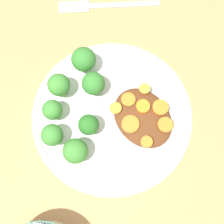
# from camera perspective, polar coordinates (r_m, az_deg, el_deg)

# --- Properties ---
(ground_plane) EXTENTS (4.00, 4.00, 0.00)m
(ground_plane) POSITION_cam_1_polar(r_m,az_deg,el_deg) (0.53, -0.00, -1.01)
(ground_plane) COLOR tan
(plate) EXTENTS (0.27, 0.27, 0.02)m
(plate) POSITION_cam_1_polar(r_m,az_deg,el_deg) (0.52, -0.00, -0.67)
(plate) COLOR silver
(plate) RESTS_ON ground_plane
(stew_mound) EXTENTS (0.11, 0.09, 0.02)m
(stew_mound) POSITION_cam_1_polar(r_m,az_deg,el_deg) (0.50, 5.63, -1.00)
(stew_mound) COLOR #5B3319
(stew_mound) RESTS_ON plate
(broccoli_floret_0) EXTENTS (0.04, 0.04, 0.05)m
(broccoli_floret_0) POSITION_cam_1_polar(r_m,az_deg,el_deg) (0.50, -3.86, 4.88)
(broccoli_floret_0) COLOR #759E51
(broccoli_floret_0) RESTS_ON plate
(broccoli_floret_1) EXTENTS (0.04, 0.04, 0.05)m
(broccoli_floret_1) POSITION_cam_1_polar(r_m,az_deg,el_deg) (0.51, -9.65, 4.80)
(broccoli_floret_1) COLOR #759E51
(broccoli_floret_1) RESTS_ON plate
(broccoli_floret_2) EXTENTS (0.03, 0.03, 0.05)m
(broccoli_floret_2) POSITION_cam_1_polar(r_m,az_deg,el_deg) (0.48, -4.53, -2.07)
(broccoli_floret_2) COLOR #759E51
(broccoli_floret_2) RESTS_ON plate
(broccoli_floret_3) EXTENTS (0.04, 0.04, 0.05)m
(broccoli_floret_3) POSITION_cam_1_polar(r_m,az_deg,el_deg) (0.52, -5.20, 9.50)
(broccoli_floret_3) COLOR #7FA85B
(broccoli_floret_3) RESTS_ON plate
(broccoli_floret_4) EXTENTS (0.03, 0.03, 0.05)m
(broccoli_floret_4) POSITION_cam_1_polar(r_m,az_deg,el_deg) (0.48, -10.87, -4.20)
(broccoli_floret_4) COLOR #7FA85B
(broccoli_floret_4) RESTS_ON plate
(broccoli_floret_5) EXTENTS (0.03, 0.03, 0.04)m
(broccoli_floret_5) POSITION_cam_1_polar(r_m,az_deg,el_deg) (0.50, -10.83, 0.33)
(broccoli_floret_5) COLOR #759E51
(broccoli_floret_5) RESTS_ON plate
(broccoli_floret_6) EXTENTS (0.04, 0.04, 0.05)m
(broccoli_floret_6) POSITION_cam_1_polar(r_m,az_deg,el_deg) (0.47, -6.69, -7.15)
(broccoli_floret_6) COLOR #759E51
(broccoli_floret_6) RESTS_ON plate
(carrot_slice_0) EXTENTS (0.02, 0.02, 0.01)m
(carrot_slice_0) POSITION_cam_1_polar(r_m,az_deg,el_deg) (0.50, 5.68, 1.01)
(carrot_slice_0) COLOR orange
(carrot_slice_0) RESTS_ON stew_mound
(carrot_slice_1) EXTENTS (0.03, 0.03, 0.01)m
(carrot_slice_1) POSITION_cam_1_polar(r_m,az_deg,el_deg) (0.49, 3.38, -2.23)
(carrot_slice_1) COLOR orange
(carrot_slice_1) RESTS_ON stew_mound
(carrot_slice_2) EXTENTS (0.02, 0.02, 0.01)m
(carrot_slice_2) POSITION_cam_1_polar(r_m,az_deg,el_deg) (0.49, 9.73, -2.32)
(carrot_slice_2) COLOR orange
(carrot_slice_2) RESTS_ON stew_mound
(carrot_slice_3) EXTENTS (0.02, 0.02, 0.01)m
(carrot_slice_3) POSITION_cam_1_polar(r_m,az_deg,el_deg) (0.48, 6.36, -5.46)
(carrot_slice_3) COLOR orange
(carrot_slice_3) RESTS_ON stew_mound
(carrot_slice_4) EXTENTS (0.02, 0.02, 0.00)m
(carrot_slice_4) POSITION_cam_1_polar(r_m,az_deg,el_deg) (0.51, 5.67, 4.62)
(carrot_slice_4) COLOR orange
(carrot_slice_4) RESTS_ON stew_mound
(carrot_slice_5) EXTENTS (0.03, 0.03, 0.01)m
(carrot_slice_5) POSITION_cam_1_polar(r_m,az_deg,el_deg) (0.50, 8.84, 0.79)
(carrot_slice_5) COLOR orange
(carrot_slice_5) RESTS_ON stew_mound
(carrot_slice_6) EXTENTS (0.02, 0.02, 0.00)m
(carrot_slice_6) POSITION_cam_1_polar(r_m,az_deg,el_deg) (0.50, 2.86, 2.47)
(carrot_slice_6) COLOR orange
(carrot_slice_6) RESTS_ON stew_mound
(carrot_slice_7) EXTENTS (0.02, 0.02, 0.00)m
(carrot_slice_7) POSITION_cam_1_polar(r_m,az_deg,el_deg) (0.49, 0.53, 0.89)
(carrot_slice_7) COLOR orange
(carrot_slice_7) RESTS_ON stew_mound
(fork) EXTENTS (0.12, 0.17, 0.01)m
(fork) POSITION_cam_1_polar(r_m,az_deg,el_deg) (0.63, -2.40, 18.91)
(fork) COLOR silver
(fork) RESTS_ON ground_plane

